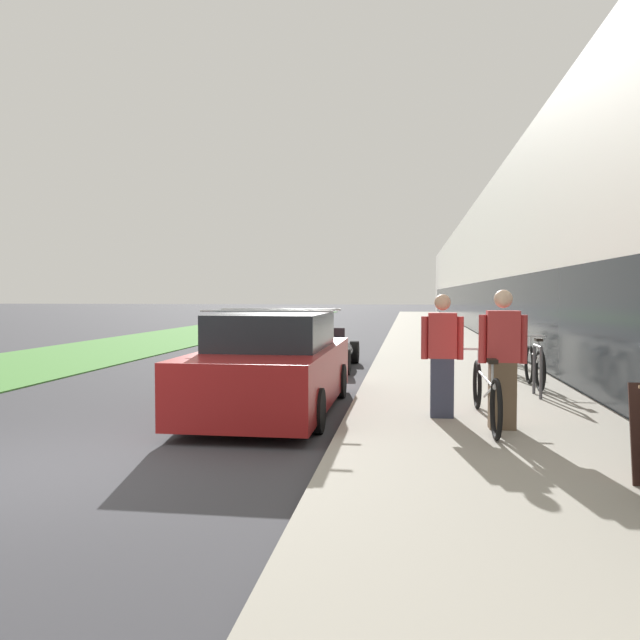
# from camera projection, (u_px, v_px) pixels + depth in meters

# --- Properties ---
(ground_plane) EXTENTS (220.00, 220.00, 0.00)m
(ground_plane) POSITION_uv_depth(u_px,v_px,m) (10.00, 476.00, 6.25)
(ground_plane) COLOR #38383D
(sidewalk_slab) EXTENTS (3.75, 70.00, 0.15)m
(sidewalk_slab) POSITION_uv_depth(u_px,v_px,m) (433.00, 336.00, 26.32)
(sidewalk_slab) COLOR gray
(sidewalk_slab) RESTS_ON ground
(storefront_facade) EXTENTS (10.01, 70.00, 6.01)m
(storefront_facade) POSITION_uv_depth(u_px,v_px,m) (559.00, 273.00, 33.14)
(storefront_facade) COLOR silver
(storefront_facade) RESTS_ON ground
(lawn_strip) EXTENTS (4.96, 70.00, 0.03)m
(lawn_strip) POSITION_uv_depth(u_px,v_px,m) (213.00, 330.00, 31.82)
(lawn_strip) COLOR #478438
(lawn_strip) RESTS_ON ground
(tandem_bicycle) EXTENTS (0.52, 2.72, 0.90)m
(tandem_bicycle) POSITION_uv_depth(u_px,v_px,m) (486.00, 393.00, 8.11)
(tandem_bicycle) COLOR black
(tandem_bicycle) RESTS_ON sidewalk_slab
(person_rider) EXTENTS (0.59, 0.23, 1.73)m
(person_rider) POSITION_uv_depth(u_px,v_px,m) (503.00, 359.00, 7.73)
(person_rider) COLOR brown
(person_rider) RESTS_ON sidewalk_slab
(person_bystander) EXTENTS (0.57, 0.22, 1.68)m
(person_bystander) POSITION_uv_depth(u_px,v_px,m) (442.00, 356.00, 8.46)
(person_bystander) COLOR #33384C
(person_bystander) RESTS_ON sidewalk_slab
(bike_rack_hoop) EXTENTS (0.05, 0.60, 0.84)m
(bike_rack_hoop) POSITION_uv_depth(u_px,v_px,m) (538.00, 365.00, 10.21)
(bike_rack_hoop) COLOR #4C4C51
(bike_rack_hoop) RESTS_ON sidewalk_slab
(cruiser_bike_nearest) EXTENTS (0.52, 1.70, 0.92)m
(cruiser_bike_nearest) POSITION_uv_depth(u_px,v_px,m) (535.00, 366.00, 11.19)
(cruiser_bike_nearest) COLOR black
(cruiser_bike_nearest) RESTS_ON sidewalk_slab
(cruiser_bike_middle) EXTENTS (0.52, 1.75, 0.83)m
(cruiser_bike_middle) POSITION_uv_depth(u_px,v_px,m) (505.00, 356.00, 13.24)
(cruiser_bike_middle) COLOR black
(cruiser_bike_middle) RESTS_ON sidewalk_slab
(cruiser_bike_farthest) EXTENTS (0.52, 1.90, 0.96)m
(cruiser_bike_farthest) POSITION_uv_depth(u_px,v_px,m) (505.00, 346.00, 15.45)
(cruiser_bike_farthest) COLOR black
(cruiser_bike_farthest) RESTS_ON sidewalk_slab
(parked_sedan_curbside) EXTENTS (1.99, 4.73, 1.60)m
(parked_sedan_curbside) POSITION_uv_depth(u_px,v_px,m) (273.00, 366.00, 9.68)
(parked_sedan_curbside) COLOR maroon
(parked_sedan_curbside) RESTS_ON ground
(vintage_roadster_curbside) EXTENTS (1.71, 4.23, 0.97)m
(vintage_roadster_curbside) POSITION_uv_depth(u_px,v_px,m) (320.00, 351.00, 15.42)
(vintage_roadster_curbside) COLOR black
(vintage_roadster_curbside) RESTS_ON ground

